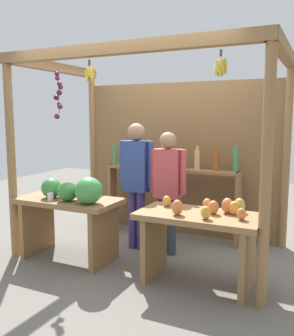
{
  "coord_description": "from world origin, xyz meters",
  "views": [
    {
      "loc": [
        1.94,
        -4.21,
        1.71
      ],
      "look_at": [
        0.0,
        -0.18,
        1.11
      ],
      "focal_mm": 39.9,
      "sensor_mm": 36.0,
      "label": 1
    }
  ],
  "objects": [
    {
      "name": "vendor_man",
      "position": [
        -0.24,
        -0.0,
        0.99
      ],
      "size": [
        0.48,
        0.22,
        1.64
      ],
      "rotation": [
        0.0,
        0.0,
        0.09
      ],
      "color": "#433271",
      "rests_on": "ground"
    },
    {
      "name": "market_stall",
      "position": [
        -0.0,
        0.42,
        1.41
      ],
      "size": [
        3.09,
        1.87,
        2.46
      ],
      "color": "olive",
      "rests_on": "ground"
    },
    {
      "name": "fruit_counter_right",
      "position": [
        0.83,
        -0.65,
        0.57
      ],
      "size": [
        1.25,
        0.64,
        0.91
      ],
      "color": "olive",
      "rests_on": "ground"
    },
    {
      "name": "ground_plane",
      "position": [
        0.0,
        0.0,
        0.0
      ],
      "size": [
        12.0,
        12.0,
        0.0
      ],
      "primitive_type": "plane",
      "color": "slate",
      "rests_on": "ground"
    },
    {
      "name": "bottle_shelf_unit",
      "position": [
        -0.03,
        0.66,
        0.82
      ],
      "size": [
        1.98,
        0.22,
        1.36
      ],
      "color": "olive",
      "rests_on": "ground"
    },
    {
      "name": "fruit_counter_left",
      "position": [
        -0.75,
        -0.7,
        0.66
      ],
      "size": [
        1.25,
        0.66,
        1.05
      ],
      "color": "olive",
      "rests_on": "ground"
    },
    {
      "name": "vendor_woman",
      "position": [
        0.2,
        0.0,
        0.92
      ],
      "size": [
        0.48,
        0.21,
        1.54
      ],
      "rotation": [
        0.0,
        0.0,
        -0.17
      ],
      "color": "#313F4A",
      "rests_on": "ground"
    }
  ]
}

